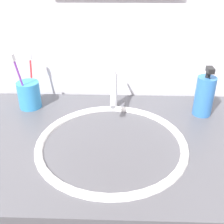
# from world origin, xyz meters

# --- Properties ---
(sink_basin) EXTENTS (0.44, 0.44, 0.09)m
(sink_basin) POSITION_xyz_m (-0.01, -0.03, 0.80)
(sink_basin) COLOR white
(sink_basin) RESTS_ON vanity_counter
(faucet) EXTENTS (0.02, 0.16, 0.14)m
(faucet) POSITION_xyz_m (-0.01, 0.18, 0.90)
(faucet) COLOR silver
(faucet) RESTS_ON sink_basin
(toothbrush_cup) EXTENTS (0.08, 0.08, 0.10)m
(toothbrush_cup) POSITION_xyz_m (-0.31, 0.19, 0.88)
(toothbrush_cup) COLOR #338CCC
(toothbrush_cup) RESTS_ON vanity_counter
(toothbrush_red) EXTENTS (0.01, 0.05, 0.18)m
(toothbrush_red) POSITION_xyz_m (-0.30, 0.24, 0.93)
(toothbrush_red) COLOR red
(toothbrush_red) RESTS_ON toothbrush_cup
(toothbrush_purple) EXTENTS (0.03, 0.04, 0.21)m
(toothbrush_purple) POSITION_xyz_m (-0.32, 0.16, 0.95)
(toothbrush_purple) COLOR purple
(toothbrush_purple) RESTS_ON toothbrush_cup
(soap_dispenser) EXTENTS (0.06, 0.06, 0.17)m
(soap_dispenser) POSITION_xyz_m (0.30, 0.16, 0.90)
(soap_dispenser) COLOR #3372BF
(soap_dispenser) RESTS_ON vanity_counter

